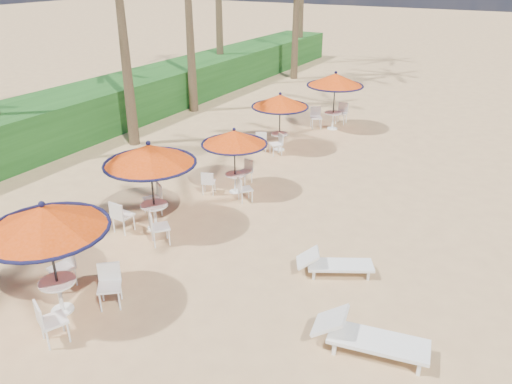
# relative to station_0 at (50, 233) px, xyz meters

# --- Properties ---
(scrub_hedge) EXTENTS (3.00, 40.00, 1.80)m
(scrub_hedge) POSITION_rel_station_0_xyz_m (-8.70, 11.05, -0.95)
(scrub_hedge) COLOR #194716
(scrub_hedge) RESTS_ON ground
(station_0) EXTENTS (2.43, 2.43, 2.53)m
(station_0) POSITION_rel_station_0_xyz_m (0.00, 0.00, 0.00)
(station_0) COLOR black
(station_0) RESTS_ON ground
(station_1) EXTENTS (2.41, 2.41, 2.52)m
(station_1) POSITION_rel_station_0_xyz_m (-0.68, 3.67, -0.01)
(station_1) COLOR black
(station_1) RESTS_ON ground
(station_2) EXTENTS (2.03, 2.03, 2.12)m
(station_2) POSITION_rel_station_0_xyz_m (-0.02, 6.76, -0.30)
(station_2) COLOR black
(station_2) RESTS_ON ground
(station_3) EXTENTS (2.16, 2.16, 2.25)m
(station_3) POSITION_rel_station_0_xyz_m (-0.61, 10.89, -0.13)
(station_3) COLOR black
(station_3) RESTS_ON ground
(station_4) EXTENTS (2.40, 2.43, 2.51)m
(station_4) POSITION_rel_station_0_xyz_m (0.17, 14.50, 0.06)
(station_4) COLOR black
(station_4) RESTS_ON ground
(lounger_mid) EXTENTS (2.20, 1.01, 0.76)m
(lounger_mid) POSITION_rel_station_0_xyz_m (5.83, 1.90, -1.50)
(lounger_mid) COLOR white
(lounger_mid) RESTS_ON ground
(lounger_far) EXTENTS (1.81, 1.31, 0.63)m
(lounger_far) POSITION_rel_station_0_xyz_m (4.34, 3.99, -1.56)
(lounger_far) COLOR white
(lounger_far) RESTS_ON ground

